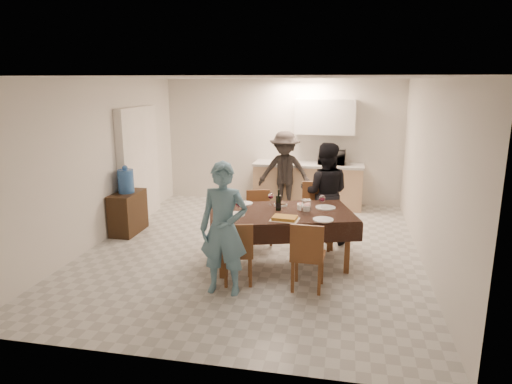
{
  "coord_description": "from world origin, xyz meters",
  "views": [
    {
      "loc": [
        1.35,
        -6.56,
        2.56
      ],
      "look_at": [
        0.1,
        -0.3,
        1.0
      ],
      "focal_mm": 32.0,
      "sensor_mm": 36.0,
      "label": 1
    }
  ],
  "objects_px": {
    "console": "(128,213)",
    "microwave": "(332,157)",
    "water_jug": "(126,181)",
    "savoury_tart": "(285,218)",
    "dining_table": "(281,214)",
    "person_kitchen": "(285,172)",
    "water_pitcher": "(306,207)",
    "person_far": "(325,193)",
    "wine_bottle": "(278,200)",
    "person_near": "(224,229)"
  },
  "relations": [
    {
      "from": "console",
      "to": "person_kitchen",
      "type": "height_order",
      "value": "person_kitchen"
    },
    {
      "from": "savoury_tart",
      "to": "person_far",
      "type": "bearing_deg",
      "value": 72.53
    },
    {
      "from": "dining_table",
      "to": "savoury_tart",
      "type": "xyz_separation_m",
      "value": [
        0.1,
        -0.38,
        0.06
      ]
    },
    {
      "from": "dining_table",
      "to": "person_kitchen",
      "type": "height_order",
      "value": "person_kitchen"
    },
    {
      "from": "microwave",
      "to": "person_kitchen",
      "type": "bearing_deg",
      "value": 26.69
    },
    {
      "from": "person_far",
      "to": "person_kitchen",
      "type": "relative_size",
      "value": 1.01
    },
    {
      "from": "wine_bottle",
      "to": "water_pitcher",
      "type": "relative_size",
      "value": 1.54
    },
    {
      "from": "savoury_tart",
      "to": "person_near",
      "type": "distance_m",
      "value": 0.93
    },
    {
      "from": "water_pitcher",
      "to": "person_far",
      "type": "relative_size",
      "value": 0.12
    },
    {
      "from": "console",
      "to": "person_near",
      "type": "distance_m",
      "value": 2.96
    },
    {
      "from": "water_pitcher",
      "to": "console",
      "type": "bearing_deg",
      "value": 164.13
    },
    {
      "from": "person_near",
      "to": "savoury_tart",
      "type": "bearing_deg",
      "value": 46.37
    },
    {
      "from": "person_far",
      "to": "microwave",
      "type": "bearing_deg",
      "value": -90.69
    },
    {
      "from": "person_near",
      "to": "person_kitchen",
      "type": "xyz_separation_m",
      "value": [
        0.23,
        3.74,
        -0.02
      ]
    },
    {
      "from": "dining_table",
      "to": "person_kitchen",
      "type": "bearing_deg",
      "value": 80.24
    },
    {
      "from": "water_jug",
      "to": "savoury_tart",
      "type": "height_order",
      "value": "water_jug"
    },
    {
      "from": "savoury_tart",
      "to": "person_kitchen",
      "type": "distance_m",
      "value": 3.1
    },
    {
      "from": "console",
      "to": "person_far",
      "type": "bearing_deg",
      "value": 3.64
    },
    {
      "from": "dining_table",
      "to": "person_kitchen",
      "type": "distance_m",
      "value": 2.71
    },
    {
      "from": "person_near",
      "to": "person_far",
      "type": "bearing_deg",
      "value": 62.85
    },
    {
      "from": "microwave",
      "to": "savoury_tart",
      "type": "bearing_deg",
      "value": 82.36
    },
    {
      "from": "console",
      "to": "savoury_tart",
      "type": "bearing_deg",
      "value": -22.97
    },
    {
      "from": "water_jug",
      "to": "wine_bottle",
      "type": "xyz_separation_m",
      "value": [
        2.73,
        -0.79,
        0.02
      ]
    },
    {
      "from": "dining_table",
      "to": "person_far",
      "type": "xyz_separation_m",
      "value": [
        0.55,
        1.05,
        0.08
      ]
    },
    {
      "from": "savoury_tart",
      "to": "microwave",
      "type": "xyz_separation_m",
      "value": [
        0.47,
        3.52,
        0.26
      ]
    },
    {
      "from": "microwave",
      "to": "wine_bottle",
      "type": "bearing_deg",
      "value": 78.62
    },
    {
      "from": "dining_table",
      "to": "person_far",
      "type": "height_order",
      "value": "person_far"
    },
    {
      "from": "wine_bottle",
      "to": "water_jug",
      "type": "bearing_deg",
      "value": 163.86
    },
    {
      "from": "person_kitchen",
      "to": "water_pitcher",
      "type": "bearing_deg",
      "value": -76.17
    },
    {
      "from": "water_jug",
      "to": "water_pitcher",
      "type": "distance_m",
      "value": 3.25
    },
    {
      "from": "water_jug",
      "to": "microwave",
      "type": "bearing_deg",
      "value": 34.47
    },
    {
      "from": "savoury_tart",
      "to": "microwave",
      "type": "bearing_deg",
      "value": 82.36
    },
    {
      "from": "wine_bottle",
      "to": "savoury_tart",
      "type": "xyz_separation_m",
      "value": [
        0.15,
        -0.43,
        -0.13
      ]
    },
    {
      "from": "dining_table",
      "to": "person_near",
      "type": "height_order",
      "value": "person_near"
    },
    {
      "from": "water_jug",
      "to": "water_pitcher",
      "type": "relative_size",
      "value": 1.98
    },
    {
      "from": "dining_table",
      "to": "person_near",
      "type": "distance_m",
      "value": 1.19
    },
    {
      "from": "wine_bottle",
      "to": "person_far",
      "type": "bearing_deg",
      "value": 59.04
    },
    {
      "from": "water_jug",
      "to": "microwave",
      "type": "relative_size",
      "value": 0.74
    },
    {
      "from": "wine_bottle",
      "to": "microwave",
      "type": "xyz_separation_m",
      "value": [
        0.62,
        3.09,
        0.13
      ]
    },
    {
      "from": "person_near",
      "to": "person_far",
      "type": "distance_m",
      "value": 2.37
    },
    {
      "from": "console",
      "to": "water_pitcher",
      "type": "distance_m",
      "value": 3.29
    },
    {
      "from": "water_pitcher",
      "to": "dining_table",
      "type": "bearing_deg",
      "value": 171.87
    },
    {
      "from": "dining_table",
      "to": "water_jug",
      "type": "bearing_deg",
      "value": 146.56
    },
    {
      "from": "console",
      "to": "microwave",
      "type": "height_order",
      "value": "microwave"
    },
    {
      "from": "water_pitcher",
      "to": "savoury_tart",
      "type": "bearing_deg",
      "value": -127.15
    },
    {
      "from": "person_far",
      "to": "person_near",
      "type": "bearing_deg",
      "value": 62.25
    },
    {
      "from": "dining_table",
      "to": "person_near",
      "type": "bearing_deg",
      "value": -134.28
    },
    {
      "from": "water_jug",
      "to": "person_near",
      "type": "relative_size",
      "value": 0.24
    },
    {
      "from": "savoury_tart",
      "to": "microwave",
      "type": "relative_size",
      "value": 0.68
    },
    {
      "from": "savoury_tart",
      "to": "water_jug",
      "type": "bearing_deg",
      "value": 157.03
    }
  ]
}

